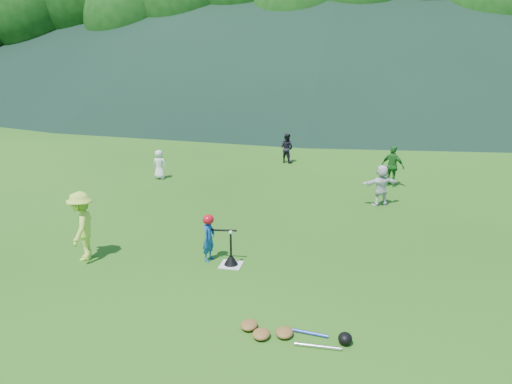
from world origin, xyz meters
TOP-DOWN VIEW (x-y plane):
  - ground at (0.00, 0.00)m, footprint 120.00×120.00m
  - home_plate at (0.00, 0.00)m, footprint 0.45×0.45m
  - baseball at (0.00, 0.00)m, footprint 0.08×0.08m
  - batter_child at (-0.53, 0.17)m, footprint 0.31×0.41m
  - adult_coach at (-3.19, -0.34)m, footprint 0.80×1.09m
  - fielder_a at (-4.29, 6.48)m, footprint 0.53×0.37m
  - fielder_b at (-0.36, 9.95)m, footprint 0.70×0.63m
  - fielder_c at (3.58, 7.17)m, footprint 0.85×0.66m
  - fielder_d at (3.16, 4.94)m, footprint 1.16×0.80m
  - batting_tee at (0.00, 0.00)m, footprint 0.30×0.30m
  - batter_gear at (-0.51, 0.17)m, footprint 0.73×0.26m
  - equipment_pile at (1.52, -2.44)m, footprint 1.80×0.56m
  - outfield_fence at (0.00, 28.00)m, footprint 70.07×0.08m

SIDE VIEW (x-z plane):
  - ground at x=0.00m, z-range 0.00..0.00m
  - home_plate at x=0.00m, z-range 0.00..0.02m
  - equipment_pile at x=1.52m, z-range -0.03..0.16m
  - batting_tee at x=0.00m, z-range -0.21..0.47m
  - batter_child at x=-0.53m, z-range 0.00..1.00m
  - fielder_a at x=-4.29m, z-range 0.00..1.02m
  - fielder_b at x=-0.36m, z-range 0.00..1.17m
  - fielder_d at x=3.16m, z-range 0.00..1.21m
  - fielder_c at x=3.58m, z-range 0.00..1.34m
  - outfield_fence at x=0.00m, z-range 0.03..1.36m
  - baseball at x=0.00m, z-range 0.70..0.78m
  - adult_coach at x=-3.19m, z-range 0.00..1.50m
  - batter_gear at x=-0.51m, z-range 0.72..1.09m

